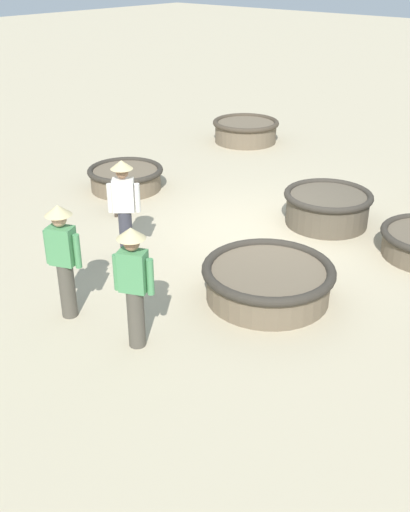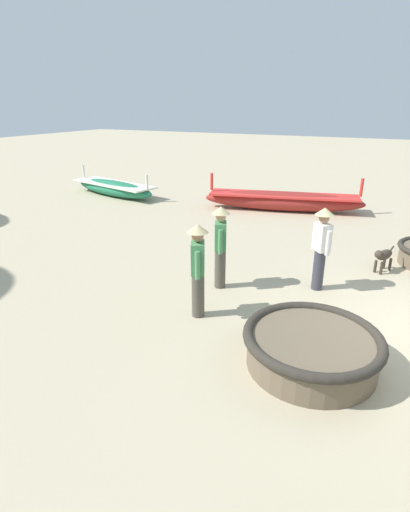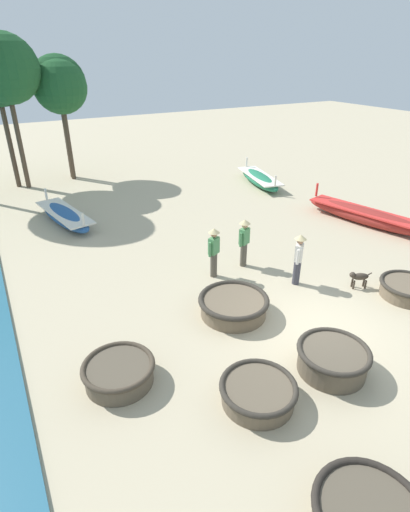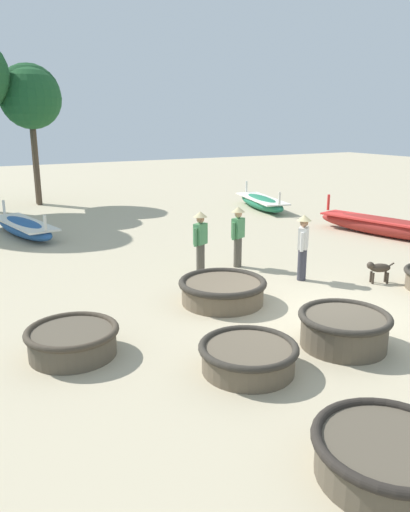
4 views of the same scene
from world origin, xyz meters
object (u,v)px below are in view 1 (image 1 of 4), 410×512
coracle_nearest (126,177)px  dog (116,196)px  coracle_front_left (327,207)px  coracle_far_right (268,280)px  fisherman_crouching (134,280)px  coracle_upturned (246,130)px  fisherman_standing_right (63,254)px  fisherman_hauling (124,203)px

coracle_nearest → dog: bearing=130.6°
coracle_front_left → coracle_far_right: 3.03m
coracle_front_left → coracle_far_right: (-0.76, 2.94, -0.05)m
fisherman_crouching → dog: 4.50m
coracle_far_right → fisherman_crouching: (0.57, 2.08, 0.66)m
coracle_front_left → fisherman_crouching: 5.06m
dog → coracle_upturned: bearing=-78.2°
dog → fisherman_standing_right: bearing=128.1°
fisherman_crouching → fisherman_hauling: bearing=-39.4°
fisherman_crouching → coracle_upturned: bearing=-60.8°
coracle_far_right → fisherman_crouching: bearing=74.6°
coracle_far_right → dog: bearing=-9.5°
coracle_front_left → coracle_upturned: coracle_front_left is taller
fisherman_standing_right → fisherman_crouching: bearing=-173.8°
coracle_nearest → fisherman_hauling: size_ratio=0.97×
coracle_nearest → fisherman_crouching: size_ratio=0.97×
coracle_nearest → fisherman_standing_right: bearing=128.8°
coracle_far_right → fisherman_crouching: fisherman_crouching is taller
coracle_nearest → dog: size_ratio=2.55×
coracle_far_right → coracle_nearest: size_ratio=1.21×
coracle_upturned → fisherman_hauling: 7.25m
coracle_far_right → coracle_nearest: 5.27m
fisherman_standing_right → fisherman_hauling: size_ratio=1.00×
fisherman_standing_right → dog: size_ratio=2.64×
dog → coracle_far_right: bearing=170.5°
fisherman_standing_right → fisherman_hauling: bearing=-66.6°
fisherman_standing_right → fisherman_crouching: same height
coracle_front_left → dog: coracle_front_left is taller
coracle_front_left → dog: size_ratio=2.59×
dog → coracle_front_left: bearing=-145.8°
coracle_upturned → fisherman_crouching: (-4.68, 8.36, 0.64)m
coracle_front_left → coracle_nearest: size_ratio=1.02×
coracle_upturned → coracle_nearest: 4.57m
fisherman_standing_right → coracle_nearest: bearing=-51.2°
coracle_front_left → fisherman_standing_right: bearing=78.5°
coracle_far_right → fisherman_hauling: size_ratio=1.17×
coracle_far_right → fisherman_standing_right: 2.93m
fisherman_crouching → dog: fisherman_crouching is taller
fisherman_standing_right → fisherman_hauling: (0.77, -1.79, 0.00)m
coracle_upturned → fisherman_standing_right: size_ratio=1.06×
coracle_nearest → fisherman_standing_right: size_ratio=0.97×
coracle_upturned → fisherman_hauling: (-2.67, 6.71, 0.64)m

